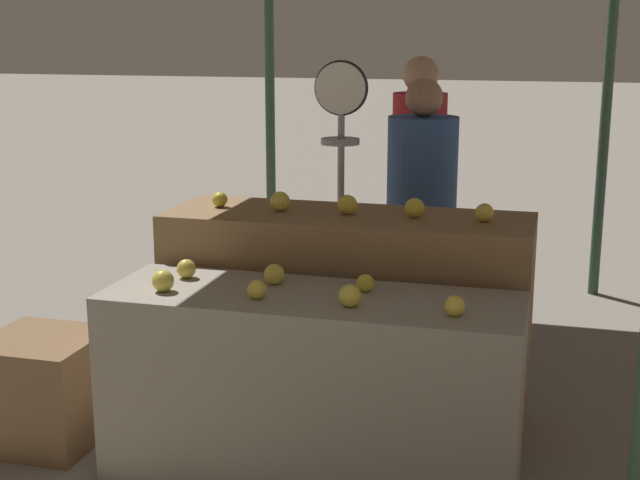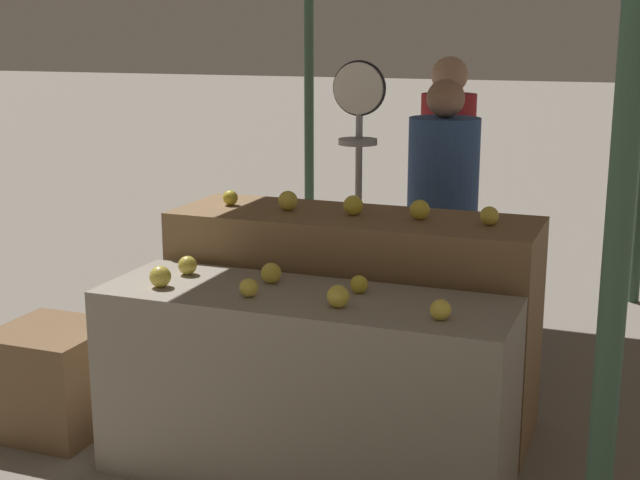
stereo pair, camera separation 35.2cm
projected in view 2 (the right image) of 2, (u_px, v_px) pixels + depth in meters
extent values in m
plane|color=gray|center=(305.00, 476.00, 3.65)|extent=(60.00, 60.00, 0.00)
cylinder|color=#33513D|center=(615.00, 279.00, 2.23)|extent=(0.07, 0.07, 2.35)
cylinder|color=#33513D|center=(309.00, 115.00, 6.54)|extent=(0.07, 0.07, 2.35)
cube|color=gray|center=(304.00, 387.00, 3.56)|extent=(1.65, 0.55, 0.77)
cube|color=olive|center=(353.00, 319.00, 4.09)|extent=(1.65, 0.55, 0.98)
sphere|color=gold|center=(160.00, 277.00, 3.57)|extent=(0.09, 0.09, 0.09)
sphere|color=yellow|center=(249.00, 288.00, 3.44)|extent=(0.07, 0.07, 0.07)
sphere|color=yellow|center=(338.00, 296.00, 3.31)|extent=(0.09, 0.09, 0.09)
sphere|color=yellow|center=(441.00, 310.00, 3.16)|extent=(0.08, 0.08, 0.08)
sphere|color=gold|center=(188.00, 265.00, 3.75)|extent=(0.08, 0.08, 0.08)
sphere|color=yellow|center=(271.00, 273.00, 3.63)|extent=(0.08, 0.08, 0.08)
sphere|color=gold|center=(359.00, 284.00, 3.49)|extent=(0.07, 0.07, 0.07)
sphere|color=gold|center=(230.00, 198.00, 4.18)|extent=(0.07, 0.07, 0.07)
sphere|color=yellow|center=(288.00, 201.00, 4.06)|extent=(0.09, 0.09, 0.09)
sphere|color=gold|center=(354.00, 205.00, 3.95)|extent=(0.09, 0.09, 0.09)
sphere|color=gold|center=(420.00, 210.00, 3.86)|extent=(0.09, 0.09, 0.09)
sphere|color=yellow|center=(489.00, 216.00, 3.75)|extent=(0.08, 0.08, 0.08)
cylinder|color=#99999E|center=(358.00, 229.00, 4.68)|extent=(0.04, 0.04, 1.52)
cylinder|color=black|center=(359.00, 88.00, 4.51)|extent=(0.28, 0.01, 0.28)
cylinder|color=silver|center=(358.00, 88.00, 4.49)|extent=(0.26, 0.02, 0.26)
cylinder|color=#99999E|center=(358.00, 128.00, 4.54)|extent=(0.01, 0.01, 0.14)
cylinder|color=#99999E|center=(358.00, 142.00, 4.56)|extent=(0.20, 0.20, 0.03)
cube|color=#2D2D38|center=(439.00, 296.00, 4.89)|extent=(0.32, 0.26, 0.71)
cylinder|color=#2D4C84|center=(443.00, 176.00, 4.74)|extent=(0.48, 0.48, 0.62)
sphere|color=#936B51|center=(446.00, 98.00, 4.65)|extent=(0.20, 0.20, 0.20)
cube|color=#2D2D38|center=(443.00, 266.00, 5.44)|extent=(0.28, 0.22, 0.76)
cylinder|color=maroon|center=(447.00, 150.00, 5.27)|extent=(0.42, 0.42, 0.66)
sphere|color=tan|center=(450.00, 75.00, 5.17)|extent=(0.21, 0.21, 0.21)
cube|color=brown|center=(54.00, 379.00, 4.04)|extent=(0.48, 0.48, 0.48)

